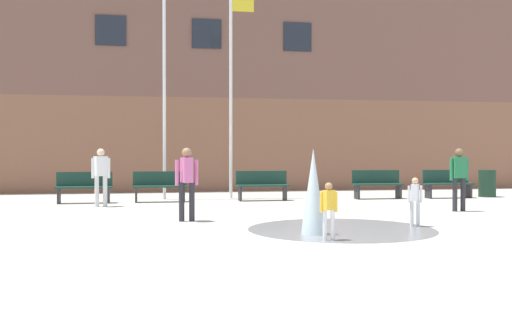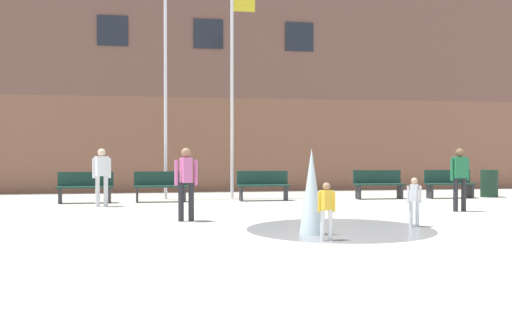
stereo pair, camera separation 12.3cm
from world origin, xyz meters
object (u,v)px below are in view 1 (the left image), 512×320
at_px(park_bench_center, 160,186).
at_px(flagpole_right, 232,84).
at_px(park_bench_near_trashcan, 377,184).
at_px(adult_near_bench, 459,174).
at_px(teen_by_trashcan, 187,178).
at_px(trash_can, 487,183).
at_px(park_bench_far_right, 447,183).
at_px(flagpole_left, 165,71).
at_px(child_in_fountain, 415,198).
at_px(adult_in_red, 101,173).
at_px(park_bench_under_right_flagpole, 262,185).
at_px(child_running, 329,206).
at_px(park_bench_left_of_flagpoles, 84,187).

relative_size(park_bench_center, flagpole_right, 0.23).
xyz_separation_m(park_bench_near_trashcan, adult_near_bench, (0.51, -4.18, 0.45)).
height_order(teen_by_trashcan, flagpole_right, flagpole_right).
bearing_deg(trash_can, park_bench_far_right, -172.43).
relative_size(teen_by_trashcan, flagpole_left, 0.21).
bearing_deg(adult_near_bench, trash_can, -130.38).
height_order(child_in_fountain, adult_in_red, adult_in_red).
xyz_separation_m(park_bench_under_right_flagpole, adult_near_bench, (4.27, -4.15, 0.45)).
xyz_separation_m(park_bench_far_right, teen_by_trashcan, (-8.75, -5.01, 0.45)).
distance_m(park_bench_center, teen_by_trashcan, 5.18).
xyz_separation_m(child_running, flagpole_right, (-0.36, 9.34, 3.09)).
relative_size(adult_in_red, child_running, 1.61).
bearing_deg(flagpole_right, park_bench_under_right_flagpole, -52.00).
bearing_deg(child_in_fountain, trash_can, 176.94).
bearing_deg(flagpole_left, park_bench_left_of_flagpoles, -156.89).
bearing_deg(park_bench_left_of_flagpoles, park_bench_near_trashcan, 0.17).
bearing_deg(child_in_fountain, flagpole_left, -111.92).
distance_m(park_bench_near_trashcan, flagpole_right, 5.64).
height_order(park_bench_left_of_flagpoles, trash_can, park_bench_left_of_flagpoles).
bearing_deg(teen_by_trashcan, adult_near_bench, -94.09).
height_order(park_bench_center, flagpole_right, flagpole_right).
relative_size(park_bench_center, park_bench_under_right_flagpole, 1.00).
relative_size(teen_by_trashcan, adult_in_red, 1.00).
bearing_deg(park_bench_under_right_flagpole, trash_can, 0.82).
bearing_deg(child_in_fountain, park_bench_far_right, -175.55).
height_order(park_bench_left_of_flagpoles, teen_by_trashcan, teen_by_trashcan).
bearing_deg(park_bench_center, trash_can, 0.40).
distance_m(park_bench_left_of_flagpoles, park_bench_near_trashcan, 9.05).
distance_m(adult_near_bench, teen_by_trashcan, 6.97).
relative_size(park_bench_far_right, child_running, 1.62).
bearing_deg(child_in_fountain, park_bench_near_trashcan, -158.76).
relative_size(park_bench_far_right, adult_near_bench, 1.01).
relative_size(child_in_fountain, flagpole_left, 0.13).
xyz_separation_m(adult_near_bench, flagpole_left, (-7.18, 5.17, 3.12)).
bearing_deg(park_bench_near_trashcan, park_bench_under_right_flagpole, -179.54).
bearing_deg(park_bench_center, flagpole_left, 79.10).
bearing_deg(park_bench_under_right_flagpole, teen_by_trashcan, -117.33).
distance_m(adult_near_bench, flagpole_right, 7.74).
bearing_deg(teen_by_trashcan, child_in_fountain, -123.07).
bearing_deg(teen_by_trashcan, flagpole_left, -9.28).
bearing_deg(park_bench_left_of_flagpoles, flagpole_left, 23.11).
xyz_separation_m(park_bench_left_of_flagpoles, flagpole_right, (4.50, 1.02, 3.19)).
xyz_separation_m(adult_near_bench, adult_in_red, (-9.00, 2.90, 0.00)).
distance_m(park_bench_under_right_flagpole, flagpole_left, 4.72).
relative_size(park_bench_near_trashcan, child_running, 1.62).
height_order(park_bench_under_right_flagpole, park_bench_near_trashcan, same).
bearing_deg(park_bench_under_right_flagpole, child_running, -93.04).
bearing_deg(park_bench_center, teen_by_trashcan, -84.76).
height_order(park_bench_left_of_flagpoles, park_bench_center, same).
distance_m(park_bench_far_right, flagpole_right, 7.69).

